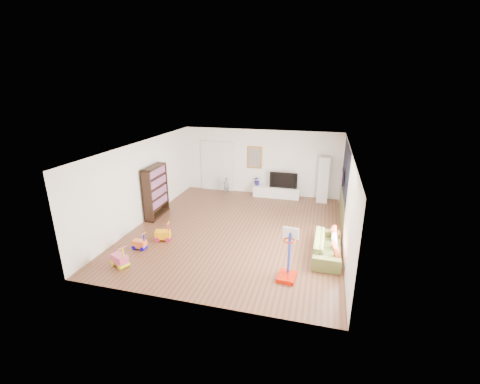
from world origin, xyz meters
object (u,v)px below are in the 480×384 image
(bookshelf, at_px, (156,192))
(basketball_hoop, at_px, (288,255))
(media_console, at_px, (276,192))
(sofa, at_px, (327,247))

(bookshelf, relative_size, basketball_hoop, 1.42)
(media_console, distance_m, bookshelf, 4.90)
(bookshelf, bearing_deg, media_console, 37.70)
(media_console, relative_size, sofa, 1.02)
(media_console, xyz_separation_m, basketball_hoop, (1.15, -5.75, 0.42))
(bookshelf, bearing_deg, sofa, -13.95)
(sofa, distance_m, basketball_hoop, 1.70)
(media_console, relative_size, bookshelf, 1.04)
(bookshelf, height_order, basketball_hoop, bookshelf)
(media_console, height_order, bookshelf, bookshelf)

